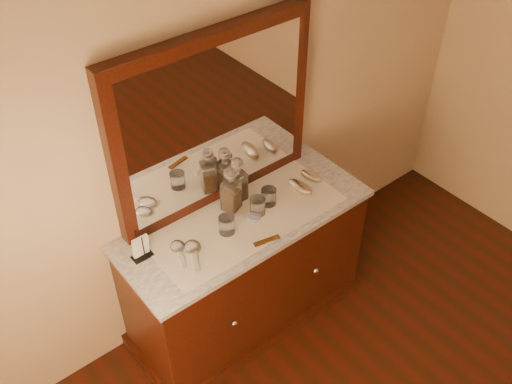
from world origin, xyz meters
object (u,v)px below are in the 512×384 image
pin_dish (254,216)px  brush_near (300,187)px  hand_mirror_outer (178,249)px  hand_mirror_inner (193,250)px  dresser_cabinet (246,271)px  comb (267,241)px  decanter_left (231,193)px  mirror_frame (214,121)px  decanter_right (238,183)px  brush_far (312,176)px  napkin_rack (141,248)px

pin_dish → brush_near: 0.35m
hand_mirror_outer → hand_mirror_inner: bearing=-44.7°
dresser_cabinet → hand_mirror_inner: (-0.36, -0.04, 0.45)m
comb → brush_near: bearing=38.4°
decanter_left → hand_mirror_outer: (-0.40, -0.08, -0.10)m
mirror_frame → decanter_right: bearing=-55.5°
decanter_right → brush_far: decanter_right is taller
comb → hand_mirror_inner: 0.39m
comb → hand_mirror_outer: hand_mirror_outer is taller
brush_near → hand_mirror_outer: brush_near is taller
mirror_frame → hand_mirror_outer: 0.68m
mirror_frame → decanter_left: (-0.01, -0.14, -0.39)m
pin_dish → hand_mirror_inner: size_ratio=0.33×
napkin_rack → decanter_right: (0.65, 0.05, 0.05)m
brush_far → brush_near: bearing=-164.2°
napkin_rack → brush_far: 1.10m
dresser_cabinet → hand_mirror_outer: hand_mirror_outer is taller
decanter_right → brush_far: (0.44, -0.14, -0.09)m
hand_mirror_inner → dresser_cabinet: bearing=5.9°
decanter_left → comb: bearing=-91.7°
hand_mirror_outer → hand_mirror_inner: 0.08m
comb → brush_far: brush_far is taller
decanter_right → pin_dish: bearing=-99.2°
hand_mirror_inner → decanter_left: bearing=21.5°
mirror_frame → napkin_rack: bearing=-165.7°
napkin_rack → decanter_left: decanter_left is taller
mirror_frame → comb: bearing=-92.9°
napkin_rack → brush_far: size_ratio=1.05×
brush_near → hand_mirror_inner: brush_near is taller
dresser_cabinet → napkin_rack: (-0.58, 0.10, 0.50)m
decanter_right → hand_mirror_outer: bearing=-164.9°
mirror_frame → hand_mirror_inner: mirror_frame is taller
pin_dish → decanter_left: (-0.05, 0.14, 0.10)m
brush_far → hand_mirror_outer: brush_far is taller
hand_mirror_inner → brush_near: bearing=1.0°
decanter_right → brush_near: 0.37m
pin_dish → brush_far: 0.47m
brush_near → hand_mirror_inner: size_ratio=0.79×
mirror_frame → napkin_rack: size_ratio=7.49×
decanter_left → hand_mirror_outer: decanter_left is taller
dresser_cabinet → pin_dish: bearing=-42.9°
mirror_frame → pin_dish: mirror_frame is taller
napkin_rack → brush_near: 0.98m
dresser_cabinet → brush_near: (0.38, -0.02, 0.47)m
pin_dish → hand_mirror_inner: 0.40m
mirror_frame → hand_mirror_outer: (-0.42, -0.23, -0.49)m
pin_dish → hand_mirror_outer: 0.46m
napkin_rack → decanter_left: size_ratio=0.56×
mirror_frame → pin_dish: 0.57m
brush_near → pin_dish: bearing=-178.2°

